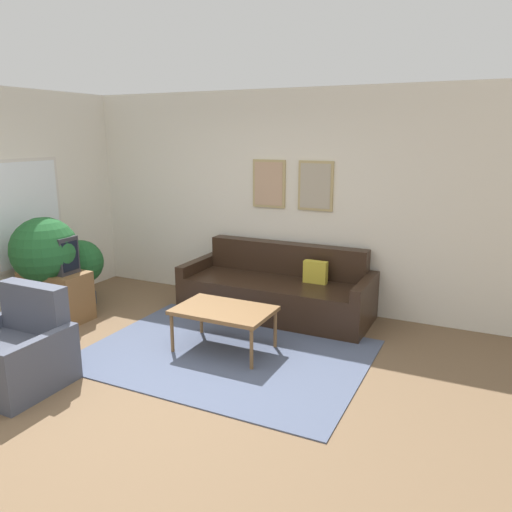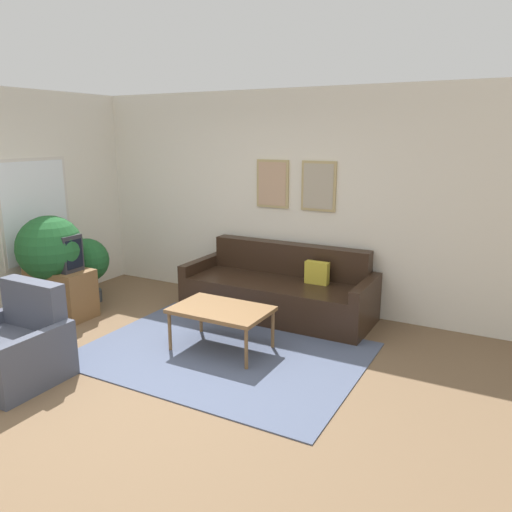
{
  "view_description": "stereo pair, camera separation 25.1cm",
  "coord_description": "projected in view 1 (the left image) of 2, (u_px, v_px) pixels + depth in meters",
  "views": [
    {
      "loc": [
        2.72,
        -3.16,
        2.17
      ],
      "look_at": [
        0.4,
        1.66,
        0.85
      ],
      "focal_mm": 35.0,
      "sensor_mm": 36.0,
      "label": 1
    },
    {
      "loc": [
        2.95,
        -3.05,
        2.17
      ],
      "look_at": [
        0.4,
        1.66,
        0.85
      ],
      "focal_mm": 35.0,
      "sensor_mm": 36.0,
      "label": 2
    }
  ],
  "objects": [
    {
      "name": "ground_plane",
      "position": [
        135.0,
        384.0,
        4.43
      ],
      "size": [
        16.0,
        16.0,
        0.0
      ],
      "primitive_type": "plane",
      "color": "brown"
    },
    {
      "name": "area_rug",
      "position": [
        226.0,
        354.0,
        5.03
      ],
      "size": [
        2.76,
        2.01,
        0.01
      ],
      "color": "#4C5670",
      "rests_on": "ground_plane"
    },
    {
      "name": "wall_back",
      "position": [
        262.0,
        198.0,
        6.43
      ],
      "size": [
        8.0,
        0.09,
        2.7
      ],
      "color": "silver",
      "rests_on": "ground_plane"
    },
    {
      "name": "couch",
      "position": [
        277.0,
        291.0,
        6.1
      ],
      "size": [
        2.3,
        0.9,
        0.84
      ],
      "color": "black",
      "rests_on": "ground_plane"
    },
    {
      "name": "coffee_table",
      "position": [
        224.0,
        312.0,
        5.03
      ],
      "size": [
        0.97,
        0.63,
        0.45
      ],
      "color": "brown",
      "rests_on": "ground_plane"
    },
    {
      "name": "tv_stand",
      "position": [
        56.0,
        295.0,
        5.94
      ],
      "size": [
        0.81,
        0.43,
        0.59
      ],
      "color": "brown",
      "rests_on": "ground_plane"
    },
    {
      "name": "tv",
      "position": [
        52.0,
        254.0,
        5.81
      ],
      "size": [
        0.57,
        0.28,
        0.43
      ],
      "color": "#2D2D33",
      "rests_on": "tv_stand"
    },
    {
      "name": "armchair",
      "position": [
        15.0,
        354.0,
        4.39
      ],
      "size": [
        0.88,
        0.76,
        0.86
      ],
      "rotation": [
        0.0,
        0.0,
        0.17
      ],
      "color": "#474C5B",
      "rests_on": "ground_plane"
    },
    {
      "name": "potted_plant_tall",
      "position": [
        45.0,
        254.0,
        5.82
      ],
      "size": [
        0.78,
        0.78,
        1.23
      ],
      "color": "#383D42",
      "rests_on": "ground_plane"
    },
    {
      "name": "potted_plant_by_window",
      "position": [
        81.0,
        265.0,
        6.4
      ],
      "size": [
        0.57,
        0.57,
        0.85
      ],
      "color": "#383D42",
      "rests_on": "ground_plane"
    },
    {
      "name": "potted_plant_small",
      "position": [
        55.0,
        271.0,
        6.26
      ],
      "size": [
        0.48,
        0.48,
        0.78
      ],
      "color": "beige",
      "rests_on": "ground_plane"
    }
  ]
}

